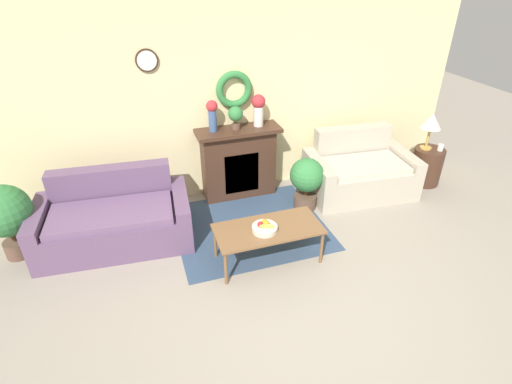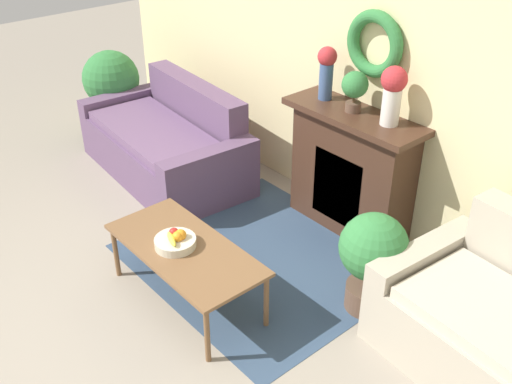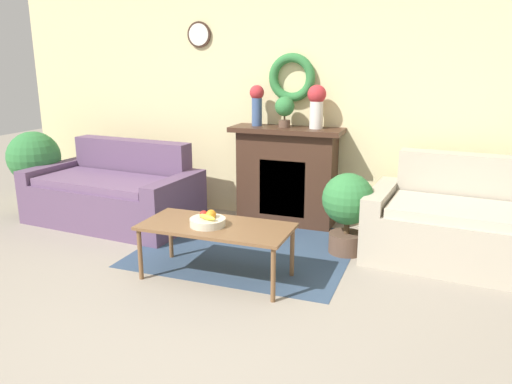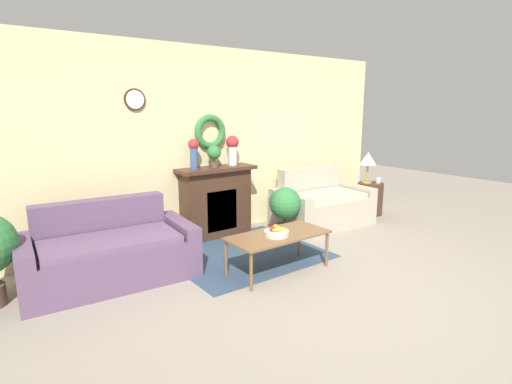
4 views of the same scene
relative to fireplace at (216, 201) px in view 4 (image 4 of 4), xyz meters
name	(u,v)px [view 4 (image 4 of 4)]	position (x,y,z in m)	size (l,w,h in m)	color
ground_plane	(349,298)	(0.03, -2.49, -0.52)	(16.00, 16.00, 0.00)	gray
floor_rug	(244,253)	(-0.11, -0.85, -0.52)	(1.89, 1.66, 0.01)	#334760
wall_back	(209,143)	(0.02, 0.21, 0.84)	(6.80, 0.16, 2.70)	beige
fireplace	(216,201)	(0.00, 0.00, 0.00)	(1.16, 0.41, 1.03)	#42281C
couch_left	(109,253)	(-1.74, -0.60, -0.22)	(1.84, 1.06, 0.84)	#604766
loveseat_right	(321,205)	(1.69, -0.47, -0.21)	(1.56, 1.05, 0.89)	#B2A893
coffee_table	(278,237)	(-0.11, -1.54, -0.11)	(1.19, 0.56, 0.44)	brown
fruit_bowl	(276,232)	(-0.16, -1.57, -0.03)	(0.28, 0.28, 0.12)	beige
side_table_by_loveseat	(370,199)	(2.81, -0.57, -0.24)	(0.45, 0.45, 0.56)	#42281C
table_lamp	(368,160)	(2.75, -0.53, 0.45)	(0.29, 0.29, 0.54)	#B28E42
mug	(378,180)	(2.91, -0.65, 0.09)	(0.08, 0.08, 0.10)	silver
vase_on_mantel_left	(194,151)	(-0.34, 0.01, 0.75)	(0.15, 0.15, 0.42)	#3D5684
vase_on_mantel_right	(232,148)	(0.30, 0.01, 0.76)	(0.19, 0.19, 0.43)	silver
potted_plant_on_mantel	(214,154)	(-0.03, -0.01, 0.70)	(0.20, 0.20, 0.31)	brown
potted_plant_floor_by_loveseat	(285,208)	(0.77, -0.64, -0.08)	(0.46, 0.46, 0.74)	brown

